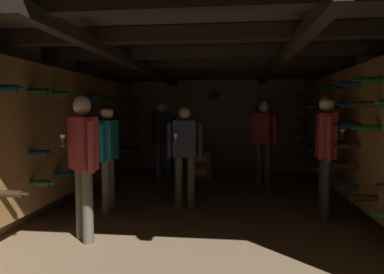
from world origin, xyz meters
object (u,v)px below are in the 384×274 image
(person_guest_mid_right, at_px, (326,145))
(person_guest_far_right, at_px, (264,135))
(display_bottle, at_px, (201,145))
(person_host_center, at_px, (185,147))
(person_guest_near_left, at_px, (83,154))
(person_guest_far_left, at_px, (163,135))
(person_guest_mid_left, at_px, (107,148))
(wine_crate_stack, at_px, (200,164))

(person_guest_mid_right, height_order, person_guest_far_right, person_guest_mid_right)
(display_bottle, distance_m, person_host_center, 2.33)
(person_guest_far_right, bearing_deg, person_guest_near_left, -125.66)
(display_bottle, xyz_separation_m, person_guest_near_left, (-0.96, -3.81, 0.25))
(person_guest_mid_right, relative_size, person_guest_far_left, 1.01)
(person_guest_mid_left, bearing_deg, person_host_center, 19.27)
(person_host_center, height_order, person_guest_far_left, person_guest_far_left)
(wine_crate_stack, height_order, person_guest_mid_right, person_guest_mid_right)
(display_bottle, bearing_deg, wine_crate_stack, 108.28)
(person_guest_far_right, height_order, person_guest_mid_left, person_guest_far_right)
(person_guest_far_left, bearing_deg, person_host_center, -66.47)
(person_host_center, relative_size, person_guest_near_left, 0.95)
(person_guest_far_left, bearing_deg, person_guest_near_left, -95.94)
(wine_crate_stack, relative_size, person_host_center, 0.39)
(person_guest_mid_right, distance_m, person_guest_far_left, 3.15)
(person_host_center, bearing_deg, person_guest_mid_left, -160.73)
(display_bottle, distance_m, person_guest_mid_right, 3.32)
(person_guest_near_left, distance_m, person_guest_far_left, 2.95)
(person_host_center, relative_size, person_guest_far_left, 0.93)
(display_bottle, relative_size, person_guest_mid_left, 0.23)
(person_guest_mid_right, bearing_deg, person_guest_mid_left, -179.86)
(person_guest_far_right, distance_m, person_guest_far_left, 1.93)
(person_guest_far_right, relative_size, person_guest_far_left, 1.00)
(wine_crate_stack, bearing_deg, person_guest_far_right, -30.31)
(display_bottle, xyz_separation_m, person_guest_mid_right, (1.93, -2.69, 0.28))
(person_guest_near_left, xyz_separation_m, person_guest_mid_left, (-0.13, 1.11, -0.06))
(person_guest_far_right, relative_size, person_guest_mid_left, 1.07)
(person_guest_mid_left, bearing_deg, wine_crate_stack, 68.73)
(person_guest_far_left, bearing_deg, person_guest_mid_left, -103.54)
(person_host_center, xyz_separation_m, person_guest_far_left, (-0.63, 1.45, 0.08))
(wine_crate_stack, relative_size, person_guest_near_left, 0.37)
(display_bottle, distance_m, person_guest_mid_left, 2.92)
(person_guest_far_right, bearing_deg, wine_crate_stack, 149.69)
(person_guest_far_left, relative_size, person_guest_mid_left, 1.07)
(person_host_center, bearing_deg, person_guest_near_left, -122.18)
(display_bottle, bearing_deg, person_guest_near_left, -104.10)
(wine_crate_stack, relative_size, person_guest_mid_right, 0.36)
(person_guest_far_right, bearing_deg, display_bottle, 151.21)
(wine_crate_stack, height_order, person_guest_far_left, person_guest_far_left)
(person_guest_far_right, relative_size, person_guest_near_left, 1.02)
(person_guest_far_right, bearing_deg, person_guest_mid_right, -71.89)
(person_guest_near_left, bearing_deg, display_bottle, 75.90)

